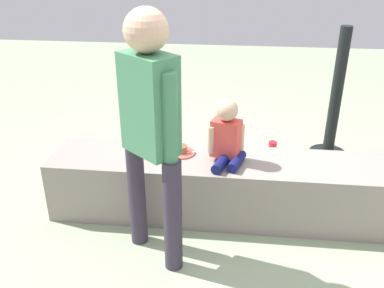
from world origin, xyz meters
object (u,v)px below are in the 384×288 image
Objects in this scene: party_cup_red at (272,147)px; handbag_black_leather at (157,169)px; adult_standing at (150,121)px; gift_bag at (348,171)px; cake_plate at (181,151)px; child_seated at (227,135)px.

party_cup_red is 0.33× the size of handbag_black_leather.
gift_bag is at bearing 35.90° from adult_standing.
adult_standing is at bearing -99.04° from cake_plate.
child_seated reaches higher than gift_bag.
cake_plate is at bearing 80.96° from adult_standing.
adult_standing is 7.41× the size of cake_plate.
child_seated is 0.76m from adult_standing.
child_seated is at bearing 49.10° from adult_standing.
cake_plate is 1.40m from party_cup_red.
handbag_black_leather is (-0.27, 0.35, -0.37)m from cake_plate.
child_seated is 4.10× the size of party_cup_red.
party_cup_red is (0.90, 1.67, -0.94)m from adult_standing.
cake_plate is 0.73× the size of gift_bag.
cake_plate is at bearing 166.28° from child_seated.
child_seated is 2.16× the size of cake_plate.
child_seated is at bearing -34.88° from handbag_black_leather.
cake_plate reaches higher than handbag_black_leather.
cake_plate is (-0.35, 0.09, -0.19)m from child_seated.
handbag_black_leather is at bearing -174.99° from gift_bag.
gift_bag is 1.70m from handbag_black_leather.
gift_bag is 0.85m from party_cup_red.
party_cup_red is at bearing 68.68° from child_seated.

